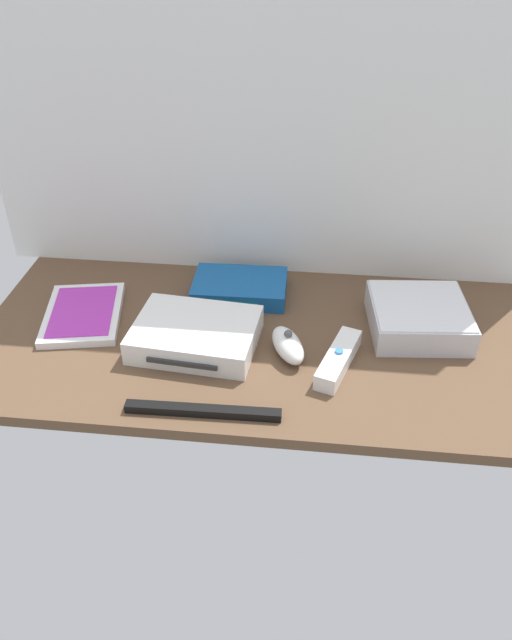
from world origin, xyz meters
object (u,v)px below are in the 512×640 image
at_px(game_console, 196,334).
at_px(remote_nunchuk, 288,345).
at_px(sensor_bar, 203,411).
at_px(mini_computer, 419,317).
at_px(game_case, 83,314).
at_px(network_router, 240,288).
at_px(remote_wand, 338,359).

bearing_deg(game_console, remote_nunchuk, 1.58).
bearing_deg(game_console, sensor_bar, -70.62).
distance_m(mini_computer, remote_nunchuk, 0.25).
relative_size(game_case, network_router, 1.16).
relative_size(mini_computer, network_router, 1.01).
height_order(network_router, sensor_bar, network_router).
xyz_separation_m(game_console, remote_nunchuk, (0.16, -0.01, -0.00)).
height_order(game_case, remote_nunchuk, remote_nunchuk).
xyz_separation_m(remote_nunchuk, sensor_bar, (-0.12, -0.16, -0.01)).
bearing_deg(game_case, remote_nunchuk, -21.30).
bearing_deg(sensor_bar, mini_computer, 35.83).
distance_m(game_case, remote_nunchuk, 0.39).
relative_size(game_console, sensor_bar, 0.93).
bearing_deg(mini_computer, network_router, 167.03).
distance_m(game_console, mini_computer, 0.40).
bearing_deg(network_router, mini_computer, -14.21).
relative_size(game_case, remote_nunchuk, 1.95).
bearing_deg(network_router, remote_wand, -47.49).
bearing_deg(mini_computer, remote_nunchuk, -156.14).
xyz_separation_m(game_case, remote_nunchuk, (0.39, -0.07, 0.01)).
distance_m(network_router, remote_wand, 0.28).
bearing_deg(sensor_bar, game_case, 138.04).
bearing_deg(game_console, mini_computer, 18.32).
distance_m(game_console, network_router, 0.18).
relative_size(mini_computer, game_case, 0.87).
relative_size(network_router, sensor_bar, 0.76).
relative_size(mini_computer, remote_wand, 1.21).
relative_size(network_router, remote_nunchuk, 1.67).
xyz_separation_m(mini_computer, remote_wand, (-0.14, -0.12, -0.01)).
xyz_separation_m(mini_computer, remote_nunchuk, (-0.23, -0.10, -0.01)).
bearing_deg(remote_wand, sensor_bar, -127.91).
height_order(network_router, remote_wand, same).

